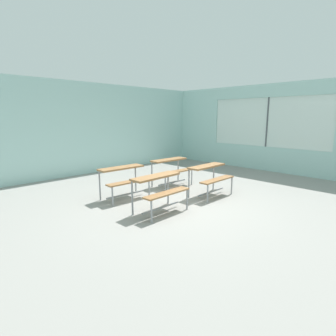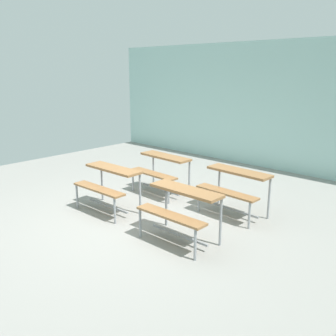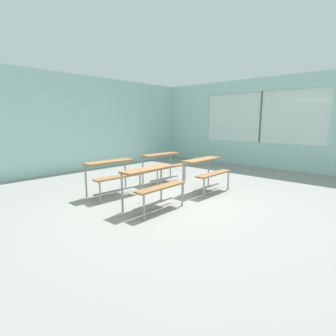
{
  "view_description": "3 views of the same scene",
  "coord_description": "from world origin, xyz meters",
  "px_view_note": "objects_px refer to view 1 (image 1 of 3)",
  "views": [
    {
      "loc": [
        -4.09,
        -3.73,
        1.91
      ],
      "look_at": [
        0.22,
        0.62,
        0.72
      ],
      "focal_mm": 28.45,
      "sensor_mm": 36.0,
      "label": 1
    },
    {
      "loc": [
        4.14,
        -3.59,
        2.34
      ],
      "look_at": [
        -0.41,
        1.32,
        0.53
      ],
      "focal_mm": 39.12,
      "sensor_mm": 36.0,
      "label": 2
    },
    {
      "loc": [
        -3.8,
        -3.3,
        1.6
      ],
      "look_at": [
        0.73,
        0.87,
        0.48
      ],
      "focal_mm": 28.0,
      "sensor_mm": 36.0,
      "label": 3
    }
  ],
  "objects_px": {
    "desk_bench_r0c0": "(160,185)",
    "desk_bench_r1c0": "(124,175)",
    "desk_bench_r0c1": "(210,173)",
    "desk_bench_r1c1": "(172,166)"
  },
  "relations": [
    {
      "from": "desk_bench_r0c1",
      "to": "desk_bench_r1c1",
      "type": "xyz_separation_m",
      "value": [
        0.02,
        1.33,
        0.0
      ]
    },
    {
      "from": "desk_bench_r0c1",
      "to": "desk_bench_r1c0",
      "type": "xyz_separation_m",
      "value": [
        -1.61,
        1.29,
        0.0
      ]
    },
    {
      "from": "desk_bench_r0c0",
      "to": "desk_bench_r0c1",
      "type": "distance_m",
      "value": 1.64
    },
    {
      "from": "desk_bench_r0c0",
      "to": "desk_bench_r1c0",
      "type": "height_order",
      "value": "same"
    },
    {
      "from": "desk_bench_r1c0",
      "to": "desk_bench_r0c1",
      "type": "bearing_deg",
      "value": -36.21
    },
    {
      "from": "desk_bench_r0c0",
      "to": "desk_bench_r0c1",
      "type": "xyz_separation_m",
      "value": [
        1.64,
        -0.04,
        0.0
      ]
    },
    {
      "from": "desk_bench_r0c0",
      "to": "desk_bench_r1c1",
      "type": "distance_m",
      "value": 2.1
    },
    {
      "from": "desk_bench_r0c0",
      "to": "desk_bench_r1c1",
      "type": "bearing_deg",
      "value": 36.8
    },
    {
      "from": "desk_bench_r0c1",
      "to": "desk_bench_r1c1",
      "type": "bearing_deg",
      "value": 88.8
    },
    {
      "from": "desk_bench_r0c1",
      "to": "desk_bench_r1c1",
      "type": "distance_m",
      "value": 1.33
    }
  ]
}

